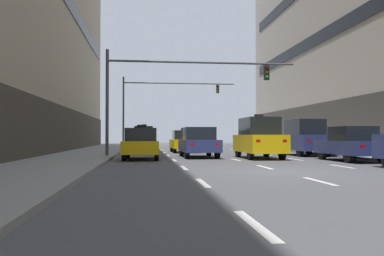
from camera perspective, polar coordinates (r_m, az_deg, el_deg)
ground_plane at (r=14.28m, az=12.37°, el=-5.94°), size 120.00×120.00×0.00m
sidewalk_left at (r=13.98m, az=-21.78°, el=-5.70°), size 3.96×80.00×0.14m
lane_stripe_l1_s2 at (r=5.78m, az=8.72°, el=-13.08°), size 0.16×2.00×0.01m
lane_stripe_l1_s3 at (r=10.63m, az=1.48°, el=-7.61°), size 0.16×2.00×0.01m
lane_stripe_l1_s4 at (r=15.57m, az=-1.14°, el=-5.55°), size 0.16×2.00×0.01m
lane_stripe_l1_s5 at (r=20.54m, az=-2.49°, el=-4.48°), size 0.16×2.00×0.01m
lane_stripe_l1_s6 at (r=25.52m, az=-3.31°, el=-3.82°), size 0.16×2.00×0.01m
lane_stripe_l1_s7 at (r=30.51m, az=-3.87°, el=-3.38°), size 0.16×2.00×0.01m
lane_stripe_l1_s8 at (r=35.50m, az=-4.26°, el=-3.07°), size 0.16×2.00×0.01m
lane_stripe_l1_s9 at (r=40.50m, az=-4.56°, el=-2.83°), size 0.16×2.00×0.01m
lane_stripe_l1_s10 at (r=45.49m, az=-4.79°, el=-2.64°), size 0.16×2.00×0.01m
lane_stripe_l2_s3 at (r=11.50m, az=17.29°, el=-7.06°), size 0.16×2.00×0.01m
lane_stripe_l2_s4 at (r=16.18m, az=10.05°, el=-5.36°), size 0.16×2.00×0.01m
lane_stripe_l2_s5 at (r=21.01m, az=6.11°, el=-4.40°), size 0.16×2.00×0.01m
lane_stripe_l2_s6 at (r=25.90m, az=3.66°, el=-3.78°), size 0.16×2.00×0.01m
lane_stripe_l2_s7 at (r=30.83m, az=1.99°, el=-3.36°), size 0.16×2.00×0.01m
lane_stripe_l2_s8 at (r=35.77m, az=0.78°, el=-3.05°), size 0.16×2.00×0.01m
lane_stripe_l2_s9 at (r=40.74m, az=-0.14°, el=-2.82°), size 0.16×2.00×0.01m
lane_stripe_l2_s10 at (r=45.70m, az=-0.85°, el=-2.64°), size 0.16×2.00×0.01m
lane_stripe_l3_s4 at (r=17.34m, az=20.08°, el=-5.03°), size 0.16×2.00×0.01m
lane_stripe_l3_s5 at (r=21.92m, az=14.17°, el=-4.23°), size 0.16×2.00×0.01m
lane_stripe_l3_s6 at (r=26.64m, az=10.33°, el=-3.69°), size 0.16×2.00×0.01m
lane_stripe_l3_s7 at (r=31.45m, az=7.66°, el=-3.31°), size 0.16×2.00×0.01m
lane_stripe_l3_s8 at (r=36.32m, az=5.70°, el=-3.02°), size 0.16×2.00×0.01m
lane_stripe_l3_s9 at (r=41.21m, az=4.21°, el=-2.80°), size 0.16×2.00×0.01m
lane_stripe_l3_s10 at (r=46.13m, az=3.04°, el=-2.62°), size 0.16×2.00×0.01m
taxi_driving_0 at (r=22.42m, az=9.27°, el=-1.40°), size 1.92×4.54×2.38m
car_driving_1 at (r=23.21m, az=0.93°, el=-2.04°), size 1.93×4.54×1.70m
taxi_driving_2 at (r=30.38m, az=-1.15°, el=-1.89°), size 1.88×4.35×1.80m
taxi_driving_3 at (r=35.80m, az=-6.67°, el=-1.42°), size 1.96×4.30×2.22m
taxi_driving_4 at (r=21.38m, az=-7.06°, el=-2.22°), size 1.92×4.35×1.79m
car_parked_2 at (r=21.11m, az=21.22°, el=-2.10°), size 1.86×4.44×1.66m
car_parked_3 at (r=26.31m, az=15.36°, el=-1.30°), size 1.96×4.61×2.22m
traffic_signal_0 at (r=23.40m, az=-2.94°, el=6.38°), size 10.83×0.35×5.90m
traffic_signal_1 at (r=41.39m, az=-4.72°, el=4.16°), size 11.28×0.35×6.97m
pedestrian_0 at (r=33.58m, az=17.39°, el=-1.18°), size 0.36×0.45×1.73m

